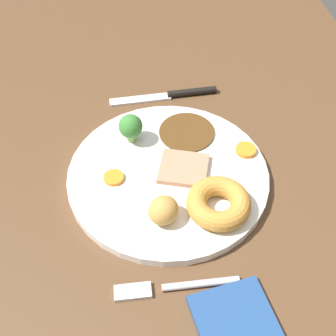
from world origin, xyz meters
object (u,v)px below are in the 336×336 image
object	(u,v)px
roast_potato_left	(163,210)
knife	(173,95)
carrot_coin_front	(114,178)
carrot_coin_back	(246,150)
fork	(173,287)
meat_slice_main	(184,169)
broccoli_floret	(131,127)
yorkshire_pudding	(219,203)
dinner_plate	(168,176)
folded_napkin	(239,330)

from	to	relation	value
roast_potato_left	knife	world-z (taller)	roast_potato_left
carrot_coin_front	carrot_coin_back	world-z (taller)	carrot_coin_back
carrot_coin_back	fork	distance (cm)	24.23
carrot_coin_back	roast_potato_left	bearing A→B (deg)	125.56
meat_slice_main	carrot_coin_front	xyz separation A→B (cm)	(-0.01, 10.09, -0.12)
broccoli_floret	knife	xyz separation A→B (cm)	(10.69, -8.24, -3.69)
roast_potato_left	knife	bearing A→B (deg)	-12.27
meat_slice_main	fork	distance (cm)	17.92
meat_slice_main	broccoli_floret	world-z (taller)	broccoli_floret
roast_potato_left	broccoli_floret	xyz separation A→B (cm)	(15.18, 2.61, 0.99)
yorkshire_pudding	knife	size ratio (longest dim) A/B	0.47
roast_potato_left	knife	distance (cm)	26.61
carrot_coin_back	fork	world-z (taller)	carrot_coin_back
dinner_plate	knife	size ratio (longest dim) A/B	1.57
roast_potato_left	carrot_coin_back	xyz separation A→B (cm)	(10.01, -14.00, -1.40)
yorkshire_pudding	carrot_coin_front	bearing A→B (deg)	60.52
broccoli_floret	knife	world-z (taller)	broccoli_floret
meat_slice_main	folded_napkin	xyz separation A→B (cm)	(-23.67, -2.09, -1.40)
carrot_coin_back	meat_slice_main	bearing A→B (deg)	102.52
dinner_plate	broccoli_floret	size ratio (longest dim) A/B	6.18
yorkshire_pudding	folded_napkin	size ratio (longest dim) A/B	0.79
carrot_coin_front	roast_potato_left	bearing A→B (deg)	-142.63
yorkshire_pudding	carrot_coin_back	size ratio (longest dim) A/B	2.84
roast_potato_left	fork	size ratio (longest dim) A/B	0.28
meat_slice_main	carrot_coin_back	world-z (taller)	meat_slice_main
fork	knife	bearing A→B (deg)	-97.29
carrot_coin_front	knife	world-z (taller)	carrot_coin_front
carrot_coin_back	fork	xyz separation A→B (cm)	(-19.49, 14.33, -1.36)
dinner_plate	meat_slice_main	size ratio (longest dim) A/B	4.23
yorkshire_pudding	fork	xyz separation A→B (cm)	(-9.71, 7.76, -2.39)
dinner_plate	broccoli_floret	xyz separation A→B (cm)	(7.43, 4.46, 3.44)
roast_potato_left	broccoli_floret	distance (cm)	15.44
carrot_coin_back	broccoli_floret	size ratio (longest dim) A/B	0.65
carrot_coin_back	knife	world-z (taller)	carrot_coin_back
carrot_coin_front	meat_slice_main	bearing A→B (deg)	-89.95
carrot_coin_front	broccoli_floret	world-z (taller)	broccoli_floret
yorkshire_pudding	fork	size ratio (longest dim) A/B	0.57
yorkshire_pudding	broccoli_floret	distance (cm)	18.06
roast_potato_left	broccoli_floret	bearing A→B (deg)	9.76
yorkshire_pudding	carrot_coin_back	xyz separation A→B (cm)	(9.78, -6.57, -1.04)
carrot_coin_back	broccoli_floret	bearing A→B (deg)	72.72
meat_slice_main	carrot_coin_front	bearing A→B (deg)	90.05
dinner_plate	folded_napkin	bearing A→B (deg)	-169.51
yorkshire_pudding	folded_napkin	bearing A→B (deg)	175.67
fork	carrot_coin_front	bearing A→B (deg)	-69.67
yorkshire_pudding	knife	xyz separation A→B (cm)	(25.64, 1.81, -2.33)
dinner_plate	folded_napkin	xyz separation A→B (cm)	(-23.61, -4.37, -0.30)
knife	folded_napkin	size ratio (longest dim) A/B	1.68
meat_slice_main	fork	bearing A→B (deg)	165.57
knife	folded_napkin	bearing A→B (deg)	90.18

